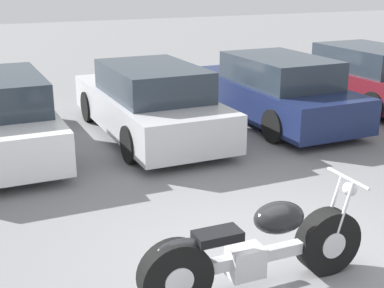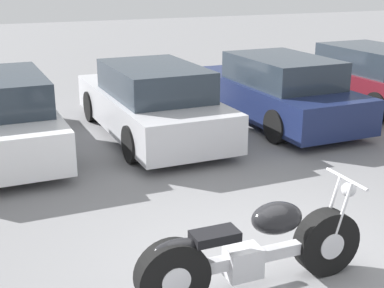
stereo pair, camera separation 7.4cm
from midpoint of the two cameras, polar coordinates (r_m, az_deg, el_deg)
The scene contains 5 objects.
ground_plane at distance 5.77m, azimuth 8.48°, elevation -13.15°, with size 60.00×60.00×0.00m, color slate.
motorcycle at distance 5.22m, azimuth 6.31°, elevation -11.17°, with size 2.36×0.62×1.02m.
parked_car_silver at distance 10.03m, azimuth -4.82°, elevation 4.47°, with size 1.79×4.48×1.36m.
parked_car_navy at distance 11.15m, azimuth 8.48°, elevation 5.70°, with size 1.79×4.48×1.36m.
parked_car_maroon at distance 13.09m, azimuth 17.55°, elevation 6.87°, with size 1.79×4.48×1.36m.
Camera 1 is at (-2.81, -4.09, 2.96)m, focal length 50.00 mm.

